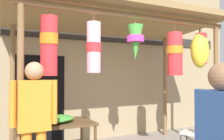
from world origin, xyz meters
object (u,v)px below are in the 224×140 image
(flower_heap_on_table, at_px, (52,119))
(folding_chair, at_px, (197,130))
(display_table, at_px, (55,127))
(customer_foreground, at_px, (34,117))

(flower_heap_on_table, xyz_separation_m, folding_chair, (2.62, -0.77, -0.30))
(display_table, distance_m, customer_foreground, 1.19)
(display_table, xyz_separation_m, flower_heap_on_table, (-0.07, -0.02, 0.14))
(folding_chair, bearing_deg, display_table, 162.97)
(flower_heap_on_table, xyz_separation_m, customer_foreground, (-0.43, -0.99, 0.23))
(display_table, relative_size, flower_heap_on_table, 1.63)
(flower_heap_on_table, distance_m, folding_chair, 2.75)
(flower_heap_on_table, height_order, folding_chair, flower_heap_on_table)
(display_table, bearing_deg, customer_foreground, -116.29)
(customer_foreground, bearing_deg, display_table, 63.71)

